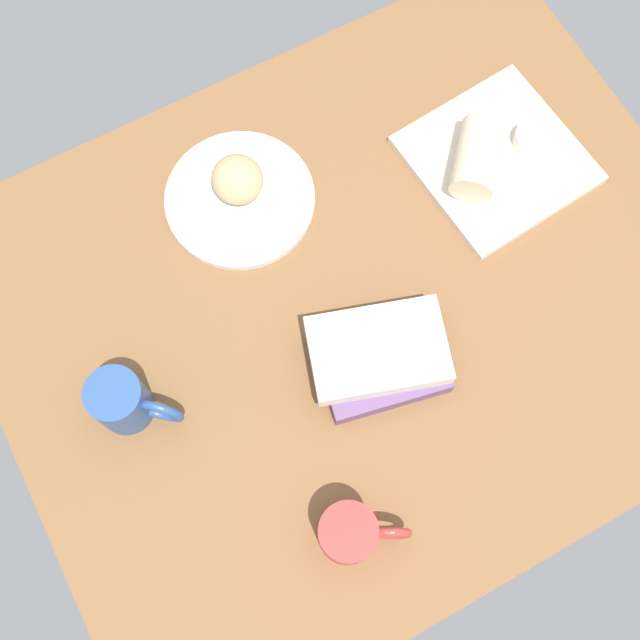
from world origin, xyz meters
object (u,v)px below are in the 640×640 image
(sauce_cup, at_px, (530,138))
(coffee_mug, at_px, (123,402))
(scone_pastry, at_px, (237,179))
(round_plate, at_px, (240,199))
(second_mug, at_px, (351,533))
(square_plate, at_px, (497,159))
(breakfast_wrap, at_px, (477,158))
(book_stack, at_px, (379,355))

(sauce_cup, bearing_deg, coffee_mug, -173.00)
(scone_pastry, height_order, coffee_mug, coffee_mug)
(round_plate, distance_m, second_mug, 0.54)
(square_plate, relative_size, coffee_mug, 2.24)
(scone_pastry, xyz_separation_m, sauce_cup, (0.44, -0.15, -0.02))
(round_plate, distance_m, sauce_cup, 0.47)
(sauce_cup, relative_size, breakfast_wrap, 0.41)
(scone_pastry, height_order, sauce_cup, scone_pastry)
(scone_pastry, relative_size, book_stack, 0.37)
(scone_pastry, relative_size, coffee_mug, 0.75)
(square_plate, bearing_deg, round_plate, 161.36)
(round_plate, xyz_separation_m, coffee_mug, (-0.29, -0.22, 0.05))
(square_plate, relative_size, second_mug, 2.10)
(coffee_mug, height_order, second_mug, coffee_mug)
(coffee_mug, bearing_deg, book_stack, -16.94)
(scone_pastry, height_order, second_mug, second_mug)
(scone_pastry, distance_m, square_plate, 0.42)
(breakfast_wrap, distance_m, second_mug, 0.60)
(round_plate, xyz_separation_m, breakfast_wrap, (0.35, -0.13, 0.04))
(breakfast_wrap, bearing_deg, second_mug, 83.73)
(round_plate, relative_size, book_stack, 1.06)
(round_plate, relative_size, square_plate, 0.94)
(sauce_cup, distance_m, book_stack, 0.44)
(square_plate, height_order, second_mug, second_mug)
(coffee_mug, bearing_deg, breakfast_wrap, 8.22)
(breakfast_wrap, bearing_deg, round_plate, 21.09)
(second_mug, bearing_deg, breakfast_wrap, 41.86)
(coffee_mug, bearing_deg, sauce_cup, 7.00)
(scone_pastry, xyz_separation_m, square_plate, (0.39, -0.15, -0.04))
(square_plate, height_order, book_stack, book_stack)
(square_plate, distance_m, book_stack, 0.39)
(square_plate, bearing_deg, coffee_mug, -172.37)
(scone_pastry, height_order, book_stack, scone_pastry)
(book_stack, bearing_deg, breakfast_wrap, 34.73)
(scone_pastry, relative_size, breakfast_wrap, 0.69)
(coffee_mug, bearing_deg, second_mug, -57.75)
(square_plate, xyz_separation_m, second_mug, (-0.49, -0.40, 0.04))
(scone_pastry, distance_m, coffee_mug, 0.38)
(scone_pastry, xyz_separation_m, breakfast_wrap, (0.34, -0.15, 0.01))
(round_plate, relative_size, scone_pastry, 2.82)
(book_stack, bearing_deg, scone_pastry, 99.07)
(scone_pastry, distance_m, book_stack, 0.35)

